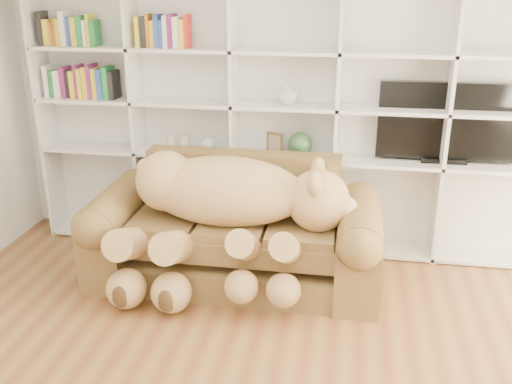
# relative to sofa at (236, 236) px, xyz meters

# --- Properties ---
(wall_back) EXTENTS (5.00, 0.02, 2.70)m
(wall_back) POSITION_rel_sofa_xyz_m (0.31, 0.84, 0.99)
(wall_back) COLOR white
(wall_back) RESTS_ON floor
(bookshelf) EXTENTS (4.43, 0.35, 2.40)m
(bookshelf) POSITION_rel_sofa_xyz_m (0.07, 0.70, 0.94)
(bookshelf) COLOR white
(bookshelf) RESTS_ON floor
(sofa) EXTENTS (2.29, 0.99, 0.96)m
(sofa) POSITION_rel_sofa_xyz_m (0.00, 0.00, 0.00)
(sofa) COLOR brown
(sofa) RESTS_ON floor
(teddy_bear) EXTENTS (1.82, 0.97, 1.06)m
(teddy_bear) POSITION_rel_sofa_xyz_m (-0.04, -0.19, 0.32)
(teddy_bear) COLOR #D7B56B
(teddy_bear) RESTS_ON sofa
(throw_pillow) EXTENTS (0.51, 0.40, 0.47)m
(throw_pillow) POSITION_rel_sofa_xyz_m (-0.50, 0.16, 0.35)
(throw_pillow) COLOR maroon
(throw_pillow) RESTS_ON sofa
(tv) EXTENTS (1.13, 0.18, 0.67)m
(tv) POSITION_rel_sofa_xyz_m (1.65, 0.70, 0.83)
(tv) COLOR black
(tv) RESTS_ON bookshelf
(picture_frame) EXTENTS (0.15, 0.08, 0.19)m
(picture_frame) POSITION_rel_sofa_xyz_m (0.22, 0.65, 0.60)
(picture_frame) COLOR #503A1B
(picture_frame) RESTS_ON bookshelf
(green_vase) EXTENTS (0.21, 0.21, 0.21)m
(green_vase) POSITION_rel_sofa_xyz_m (0.44, 0.65, 0.61)
(green_vase) COLOR #2C5630
(green_vase) RESTS_ON bookshelf
(figurine_tall) EXTENTS (0.07, 0.07, 0.14)m
(figurine_tall) POSITION_rel_sofa_xyz_m (-0.72, 0.65, 0.57)
(figurine_tall) COLOR beige
(figurine_tall) RESTS_ON bookshelf
(figurine_short) EXTENTS (0.09, 0.09, 0.14)m
(figurine_short) POSITION_rel_sofa_xyz_m (-0.60, 0.65, 0.57)
(figurine_short) COLOR beige
(figurine_short) RESTS_ON bookshelf
(snow_globe) EXTENTS (0.12, 0.12, 0.12)m
(snow_globe) POSITION_rel_sofa_xyz_m (-0.37, 0.65, 0.57)
(snow_globe) COLOR white
(snow_globe) RESTS_ON bookshelf
(shelf_vase) EXTENTS (0.22, 0.22, 0.19)m
(shelf_vase) POSITION_rel_sofa_xyz_m (0.32, 0.65, 1.04)
(shelf_vase) COLOR beige
(shelf_vase) RESTS_ON bookshelf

